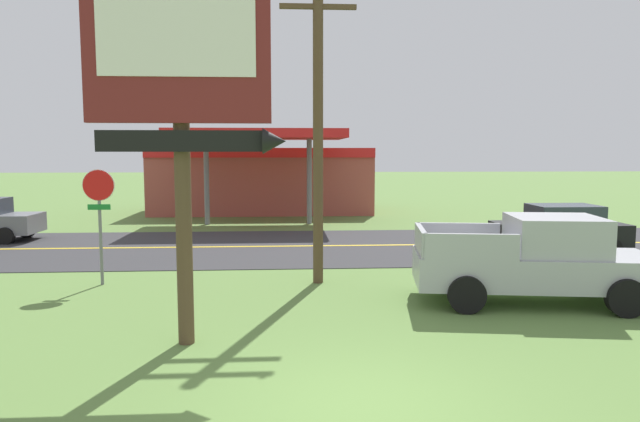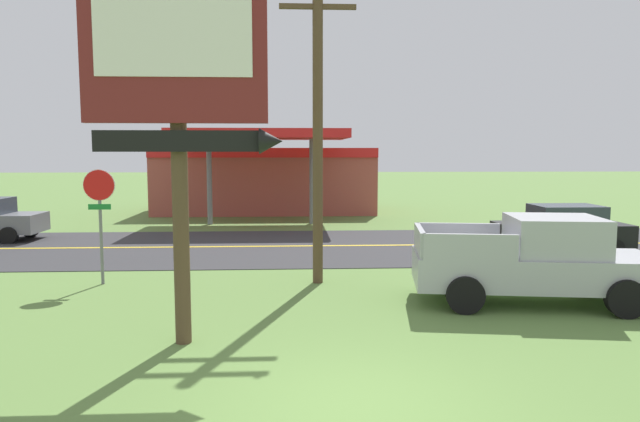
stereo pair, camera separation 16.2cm
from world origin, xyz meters
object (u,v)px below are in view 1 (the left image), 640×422
gas_station (263,178)px  car_black_mid_lane (560,229)px  utility_pole (318,109)px  stop_sign (99,206)px  motel_sign (183,93)px  pickup_silver_parked_on_lawn (536,261)px

gas_station → car_black_mid_lane: gas_station is taller
utility_pole → gas_station: bearing=96.6°
gas_station → stop_sign: bearing=-100.9°
car_black_mid_lane → utility_pole: bearing=-156.0°
stop_sign → motel_sign: bearing=-58.2°
motel_sign → gas_station: (0.47, 22.67, -2.43)m
motel_sign → gas_station: size_ratio=0.53×
utility_pole → gas_station: (-2.08, 17.96, -2.51)m
motel_sign → utility_pole: utility_pole is taller
stop_sign → car_black_mid_lane: (13.82, 3.59, -1.20)m
pickup_silver_parked_on_lawn → car_black_mid_lane: (3.53, 6.00, -0.13)m
car_black_mid_lane → pickup_silver_parked_on_lawn: bearing=-120.5°
pickup_silver_parked_on_lawn → car_black_mid_lane: 6.96m
motel_sign → pickup_silver_parked_on_lawn: 8.41m
stop_sign → utility_pole: (5.53, -0.10, 2.43)m
pickup_silver_parked_on_lawn → car_black_mid_lane: bearing=59.5°
stop_sign → car_black_mid_lane: bearing=14.6°
motel_sign → stop_sign: motel_sign is taller
pickup_silver_parked_on_lawn → stop_sign: bearing=166.9°
utility_pole → car_black_mid_lane: bearing=24.0°
motel_sign → car_black_mid_lane: bearing=37.8°
stop_sign → utility_pole: utility_pole is taller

